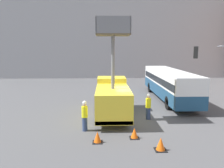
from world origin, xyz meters
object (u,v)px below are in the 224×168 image
Objects in this scene: city_bus at (169,82)px; road_worker_directing at (148,106)px; utility_truck at (112,96)px; traffic_cone_mid_road at (97,137)px; traffic_cone_far_side at (161,144)px; traffic_cone_near_truck at (134,133)px; road_worker_near_truck at (85,116)px.

city_bus is 7.26m from road_worker_directing.
utility_truck reaches higher than city_bus.
road_worker_directing is at bearing 47.94° from traffic_cone_mid_road.
traffic_cone_near_truck is at bearing 125.84° from traffic_cone_far_side.
city_bus is at bearing 72.29° from traffic_cone_far_side.
city_bus is at bearing 43.56° from utility_truck.
road_worker_near_truck is 2.85× the size of traffic_cone_far_side.
utility_truck is at bearing 111.23° from traffic_cone_far_side.
road_worker_near_truck is (-1.81, -2.97, -0.62)m from utility_truck.
traffic_cone_far_side is at bearing -30.41° from road_worker_near_truck.
road_worker_directing reaches higher than traffic_cone_near_truck.
road_worker_directing is 5.32m from traffic_cone_mid_road.
traffic_cone_far_side is at bearing 152.55° from city_bus.
city_bus is at bearing 26.90° from road_worker_directing.
traffic_cone_mid_road is 0.91× the size of traffic_cone_far_side.
traffic_cone_near_truck is at bearing -75.10° from utility_truck.
utility_truck reaches higher than traffic_cone_mid_road.
city_bus is (5.87, 5.58, 0.17)m from utility_truck.
city_bus reaches higher than traffic_cone_far_side.
city_bus reaches higher than traffic_cone_mid_road.
road_worker_directing is 2.82× the size of traffic_cone_far_side.
utility_truck is 3.54m from road_worker_near_truck.
road_worker_near_truck is at bearing 156.88° from traffic_cone_near_truck.
traffic_cone_far_side reaches higher than traffic_cone_mid_road.
city_bus is 6.46× the size of road_worker_directing.
utility_truck is 3.74× the size of road_worker_directing.
road_worker_near_truck is 3.26m from traffic_cone_near_truck.
utility_truck is at bearing 62.88° from road_worker_near_truck.
utility_truck is 2.77m from road_worker_directing.
road_worker_directing is at bearing 66.95° from traffic_cone_near_truck.
city_bus reaches higher than traffic_cone_near_truck.
road_worker_near_truck reaches higher than road_worker_directing.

